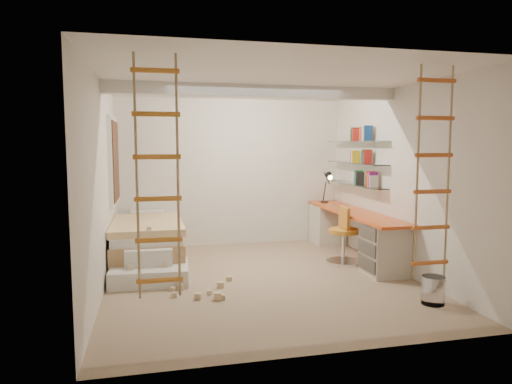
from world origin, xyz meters
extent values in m
plane|color=#998063|center=(0.00, 0.00, 0.00)|extent=(4.50, 4.50, 0.00)
cube|color=white|center=(0.00, 0.30, 2.52)|extent=(4.00, 0.18, 0.16)
cube|color=white|center=(-1.97, 1.50, 1.55)|extent=(0.06, 1.15, 1.35)
cube|color=#4C2D1E|center=(-1.93, 1.50, 1.55)|extent=(0.02, 1.00, 1.20)
cylinder|color=white|center=(1.68, -1.35, 0.16)|extent=(0.26, 0.26, 0.32)
cube|color=#E2521A|center=(1.72, 0.83, 0.73)|extent=(0.55, 2.80, 0.04)
cube|color=beige|center=(1.72, 1.93, 0.35)|extent=(0.52, 0.55, 0.71)
cube|color=beige|center=(1.72, -0.17, 0.35)|extent=(0.52, 0.55, 0.71)
cube|color=#4C4742|center=(1.45, -0.17, 0.61)|extent=(0.02, 0.50, 0.18)
cube|color=#4C4742|center=(1.45, -0.17, 0.39)|extent=(0.02, 0.50, 0.18)
cube|color=#4C4742|center=(1.45, -0.17, 0.17)|extent=(0.02, 0.50, 0.18)
cube|color=white|center=(1.87, 1.13, 1.15)|extent=(0.25, 1.80, 0.01)
cube|color=white|center=(1.87, 1.13, 1.50)|extent=(0.25, 1.80, 0.01)
cube|color=white|center=(1.87, 1.13, 1.85)|extent=(0.25, 1.80, 0.01)
cube|color=#AD7F51|center=(-1.48, 1.23, 0.23)|extent=(1.00, 2.00, 0.45)
cube|color=white|center=(-1.48, 1.23, 0.51)|extent=(0.95, 1.95, 0.12)
cube|color=gold|center=(-1.48, 1.08, 0.62)|extent=(1.02, 1.60, 0.10)
cube|color=white|center=(-1.48, 2.03, 0.63)|extent=(0.55, 0.35, 0.12)
cylinder|color=black|center=(1.67, 1.98, 0.76)|extent=(0.14, 0.14, 0.02)
cylinder|color=black|center=(1.67, 1.98, 0.95)|extent=(0.02, 0.15, 0.36)
cylinder|color=black|center=(1.67, 1.88, 1.20)|extent=(0.02, 0.27, 0.20)
cone|color=black|center=(1.67, 1.76, 1.25)|extent=(0.12, 0.14, 0.15)
cylinder|color=#FFEABF|center=(1.67, 1.72, 1.22)|extent=(0.08, 0.04, 0.08)
cylinder|color=orange|center=(1.40, 0.50, 0.51)|extent=(0.47, 0.47, 0.06)
cube|color=#BB7323|center=(1.40, 0.49, 0.71)|extent=(0.06, 0.35, 0.32)
cylinder|color=silver|center=(1.40, 0.50, 0.28)|extent=(0.06, 0.06, 0.45)
cylinder|color=silver|center=(1.40, 0.50, 0.03)|extent=(0.54, 0.54, 0.05)
cube|color=silver|center=(-1.45, 0.24, 0.11)|extent=(1.04, 0.83, 0.22)
cube|color=silver|center=(-1.45, 0.36, 0.33)|extent=(0.64, 0.53, 0.22)
cube|color=#CCB284|center=(-1.45, 0.36, 0.48)|extent=(0.08, 0.08, 0.08)
cube|color=#CCB284|center=(-1.45, 0.36, 0.56)|extent=(0.07, 0.07, 0.07)
cube|color=#CCB284|center=(-1.45, 0.36, 0.65)|extent=(0.06, 0.06, 0.12)
cube|color=#CCB284|center=(-1.25, 0.10, 0.25)|extent=(0.06, 0.06, 0.06)
cube|color=#CCB284|center=(-1.21, 0.36, 0.25)|extent=(0.06, 0.06, 0.06)
cube|color=#CCB284|center=(-1.69, 0.07, 0.25)|extent=(0.06, 0.06, 0.06)
cube|color=#CCB284|center=(-1.18, -0.24, 0.04)|extent=(0.07, 0.07, 0.07)
cube|color=#CCB284|center=(-0.59, -0.24, 0.04)|extent=(0.07, 0.07, 0.07)
cube|color=#CCB284|center=(-0.91, -0.60, 0.04)|extent=(0.07, 0.07, 0.07)
cube|color=#CCB284|center=(-1.18, -0.47, 0.04)|extent=(0.07, 0.07, 0.07)
cube|color=#CCB284|center=(-0.75, -0.46, 0.04)|extent=(0.07, 0.07, 0.07)
cube|color=#CCB284|center=(-1.07, -0.21, 0.04)|extent=(0.07, 0.07, 0.07)
cube|color=#CCB284|center=(-0.68, -0.67, 0.04)|extent=(0.07, 0.07, 0.07)
cube|color=#CCB284|center=(-0.43, 0.03, 0.04)|extent=(0.07, 0.07, 0.07)
cube|color=#CCB284|center=(-0.62, -0.67, 0.04)|extent=(0.07, 0.07, 0.07)
cube|color=white|center=(1.87, 1.13, 1.27)|extent=(0.14, 0.52, 0.22)
cube|color=#8C1E7F|center=(1.87, 1.13, 1.62)|extent=(0.14, 0.52, 0.22)
cube|color=orange|center=(1.87, 1.13, 1.97)|extent=(0.14, 0.58, 0.22)
camera|label=1|loc=(-1.40, -5.79, 1.81)|focal=32.00mm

